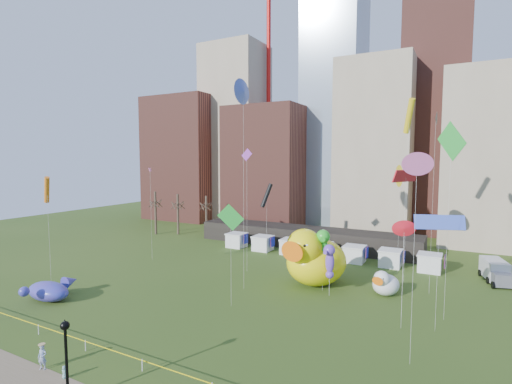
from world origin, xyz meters
The scene contains 30 objects.
ground centered at (0.00, 0.00, 0.00)m, with size 160.00×160.00×0.00m, color #2E4816.
skyline centered at (2.25, 61.06, 21.44)m, with size 101.00×23.00×68.00m.
crane_left centered at (-21.11, 64.00, 46.90)m, with size 23.00×1.00×76.00m.
pavilion centered at (-4.00, 42.00, 1.60)m, with size 38.00×6.00×3.20m, color black.
vendor_tents centered at (1.02, 36.00, 1.11)m, with size 33.24×2.80×2.40m.
bare_trees centered at (-30.17, 40.54, 4.01)m, with size 8.44×6.44×8.50m.
caution_tape centered at (0.00, 0.00, 0.68)m, with size 50.00×0.06×0.90m.
big_duck centered at (4.35, 23.31, 3.24)m, with size 8.52×9.95×7.05m.
small_duck centered at (12.38, 23.88, 1.34)m, with size 3.56×4.13×2.92m.
seahorse_green centered at (5.80, 22.12, 5.10)m, with size 1.96×2.24×7.04m.
seahorse_purple centered at (7.06, 20.70, 4.21)m, with size 1.46×1.72×5.77m.
whale_inflatable centered at (-18.75, 5.54, 1.05)m, with size 5.32×6.71×2.29m.
lamppost centered at (-1.41, -4.80, 3.27)m, with size 0.56×0.56×5.34m.
box_truck centered at (23.43, 35.29, 1.32)m, with size 3.58×6.39×2.57m.
woman centered at (-6.43, -3.20, 0.91)m, with size 0.65×0.43×1.78m, color white.
toddler centered at (-4.05, -3.20, 0.46)m, with size 0.31×0.22×0.88m, color silver.
kite_0 centered at (15.13, 16.07, 8.93)m, with size 1.34×0.79×9.67m.
kite_1 centered at (16.57, 10.03, 14.60)m, with size 1.44×1.14×15.47m.
kite_2 centered at (16.64, 26.75, 19.20)m, with size 0.21×1.44×20.04m.
kite_3 centered at (-0.88, 13.26, 9.06)m, with size 2.39×1.34×10.51m.
kite_4 centered at (13.68, 28.82, 19.88)m, with size 1.61×2.40×21.90m.
kite_5 centered at (-2.43, 18.50, 22.41)m, with size 0.69×2.83×23.84m.
kite_6 centered at (-21.63, 7.60, 11.50)m, with size 1.85×1.29×13.06m.
kite_7 centered at (-5.43, 24.51, 14.79)m, with size 1.63×0.10×16.33m.
kite_8 centered at (14.87, 18.19, 13.41)m, with size 1.97×3.56×14.02m.
kite_9 centered at (-21.03, 23.20, 13.19)m, with size 1.27×1.53×13.67m.
kite_10 centered at (-7.30, 33.98, 9.29)m, with size 1.63×2.25×11.18m.
kite_11 centered at (18.40, 19.91, 16.41)m, with size 2.45×2.71×18.40m.
kite_12 centered at (12.37, 33.02, 12.79)m, with size 1.33×2.78×14.22m.
kite_13 centered at (17.83, 16.89, 9.58)m, with size 4.06×1.87×10.23m.
Camera 1 is at (19.45, -19.08, 15.03)m, focal length 27.00 mm.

